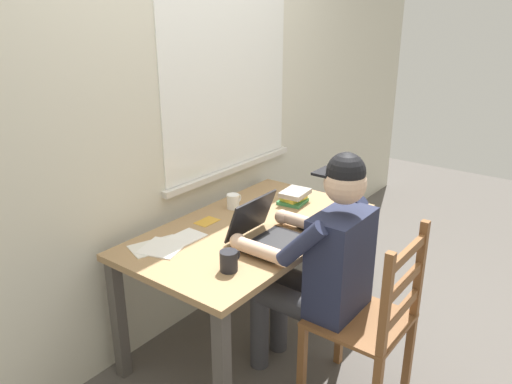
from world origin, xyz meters
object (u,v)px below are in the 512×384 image
object	(u,v)px
seated_person	(320,262)
wooden_chair	(370,322)
book_stack_main	(294,196)
computer_mouse	(304,226)
landscape_photo_print	(207,221)
coffee_mug_dark	(229,261)
laptop	(266,232)
coffee_mug_white	(233,201)
desk	(251,242)

from	to	relation	value
seated_person	wooden_chair	xyz separation A→B (m)	(-0.00, -0.28, -0.22)
book_stack_main	computer_mouse	bearing A→B (deg)	-138.61
seated_person	landscape_photo_print	distance (m)	0.71
seated_person	landscape_photo_print	size ratio (longest dim) A/B	9.63
wooden_chair	computer_mouse	bearing A→B (deg)	66.81
computer_mouse	coffee_mug_dark	size ratio (longest dim) A/B	0.83
seated_person	wooden_chair	bearing A→B (deg)	-90.00
laptop	coffee_mug_white	xyz separation A→B (m)	(0.25, 0.42, -0.01)
seated_person	coffee_mug_white	distance (m)	0.76
seated_person	coffee_mug_dark	distance (m)	0.45
laptop	book_stack_main	bearing A→B (deg)	18.38
seated_person	wooden_chair	distance (m)	0.36
coffee_mug_white	book_stack_main	distance (m)	0.37
seated_person	laptop	xyz separation A→B (m)	(-0.03, 0.30, 0.08)
desk	seated_person	bearing A→B (deg)	-98.35
seated_person	laptop	size ratio (longest dim) A/B	3.79
coffee_mug_dark	landscape_photo_print	size ratio (longest dim) A/B	0.92
laptop	computer_mouse	bearing A→B (deg)	-17.01
desk	landscape_photo_print	xyz separation A→B (m)	(-0.09, 0.24, 0.09)
coffee_mug_white	book_stack_main	bearing A→B (deg)	-40.21
desk	landscape_photo_print	world-z (taller)	landscape_photo_print
coffee_mug_dark	wooden_chair	bearing A→B (deg)	-56.28
coffee_mug_dark	computer_mouse	bearing A→B (deg)	-3.21
desk	coffee_mug_dark	xyz separation A→B (m)	(-0.43, -0.21, 0.14)
coffee_mug_dark	book_stack_main	bearing A→B (deg)	14.16
book_stack_main	desk	bearing A→B (deg)	-178.94
desk	computer_mouse	size ratio (longest dim) A/B	14.08
laptop	coffee_mug_dark	bearing A→B (deg)	-172.81
desk	laptop	bearing A→B (deg)	-119.68
wooden_chair	coffee_mug_dark	size ratio (longest dim) A/B	7.89
book_stack_main	seated_person	bearing A→B (deg)	-136.33
desk	computer_mouse	xyz separation A→B (m)	(0.15, -0.24, 0.11)
desk	wooden_chair	world-z (taller)	wooden_chair
coffee_mug_dark	landscape_photo_print	bearing A→B (deg)	52.81
desk	landscape_photo_print	bearing A→B (deg)	111.04
desk	landscape_photo_print	size ratio (longest dim) A/B	10.83
laptop	coffee_mug_dark	size ratio (longest dim) A/B	2.75
desk	laptop	xyz separation A→B (m)	(-0.10, -0.17, 0.14)
laptop	landscape_photo_print	bearing A→B (deg)	89.40
seated_person	book_stack_main	bearing A→B (deg)	43.67
seated_person	desk	bearing A→B (deg)	81.65
seated_person	laptop	world-z (taller)	seated_person
wooden_chair	landscape_photo_print	size ratio (longest dim) A/B	7.29
desk	laptop	size ratio (longest dim) A/B	4.27
computer_mouse	book_stack_main	distance (m)	0.38
landscape_photo_print	computer_mouse	bearing A→B (deg)	-63.52
landscape_photo_print	laptop	bearing A→B (deg)	-90.72
desk	coffee_mug_white	bearing A→B (deg)	58.78
computer_mouse	seated_person	bearing A→B (deg)	-133.60
coffee_mug_white	computer_mouse	bearing A→B (deg)	-90.12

